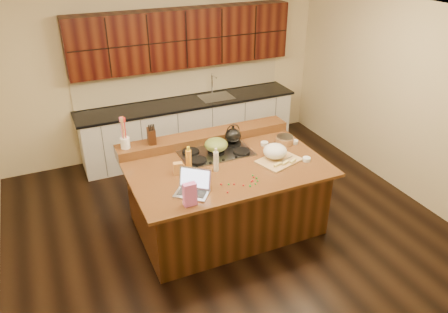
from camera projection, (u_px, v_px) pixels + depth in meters
name	position (u px, v px, depth m)	size (l,w,h in m)	color
room	(226.00, 132.00, 5.18)	(5.52, 5.02, 2.72)	black
island	(226.00, 195.00, 5.60)	(2.40, 1.60, 0.92)	black
back_ledge	(205.00, 137.00, 5.92)	(2.40, 0.30, 0.12)	black
cooktop	(216.00, 153.00, 5.62)	(0.92, 0.52, 0.05)	gray
back_counter	(187.00, 98.00, 7.26)	(3.70, 0.66, 2.40)	silver
kettle	(233.00, 136.00, 5.77)	(0.22, 0.22, 0.19)	black
green_bowl	(216.00, 145.00, 5.57)	(0.30, 0.30, 0.17)	#5C6E2C
laptop	(193.00, 186.00, 4.80)	(0.46, 0.45, 0.25)	#B7B7BC
oil_bottle	(189.00, 161.00, 5.18)	(0.07, 0.07, 0.27)	orange
vinegar_bottle	(216.00, 162.00, 5.18)	(0.06, 0.06, 0.25)	silver
wooden_tray	(276.00, 153.00, 5.44)	(0.60, 0.51, 0.21)	tan
ramekin_a	(307.00, 159.00, 5.45)	(0.10, 0.10, 0.04)	white
ramekin_b	(294.00, 142.00, 5.88)	(0.10, 0.10, 0.04)	white
ramekin_c	(264.00, 144.00, 5.84)	(0.10, 0.10, 0.04)	white
strainer_bowl	(285.00, 141.00, 5.87)	(0.24, 0.24, 0.09)	#996B3F
kitchen_timer	(283.00, 164.00, 5.32)	(0.08, 0.08, 0.07)	silver
pink_bag	(190.00, 194.00, 4.54)	(0.14, 0.07, 0.26)	#E069BF
candy_plate	(191.00, 194.00, 4.77)	(0.18, 0.18, 0.01)	white
package_box	(178.00, 168.00, 5.14)	(0.11, 0.07, 0.15)	#C68846
utensil_crock	(125.00, 143.00, 5.48)	(0.12, 0.12, 0.14)	white
knife_block	(151.00, 136.00, 5.59)	(0.10, 0.16, 0.20)	black
gumdrop_0	(221.00, 184.00, 4.95)	(0.02, 0.02, 0.02)	red
gumdrop_1	(229.00, 184.00, 4.95)	(0.02, 0.02, 0.02)	#198C26
gumdrop_2	(253.00, 180.00, 5.02)	(0.02, 0.02, 0.02)	red
gumdrop_3	(258.00, 181.00, 5.01)	(0.02, 0.02, 0.02)	#198C26
gumdrop_4	(254.00, 177.00, 5.08)	(0.02, 0.02, 0.02)	red
gumdrop_5	(250.00, 186.00, 4.91)	(0.02, 0.02, 0.02)	#198C26
gumdrop_6	(243.00, 185.00, 4.93)	(0.02, 0.02, 0.02)	red
gumdrop_7	(257.00, 178.00, 5.07)	(0.02, 0.02, 0.02)	#198C26
gumdrop_8	(252.00, 181.00, 5.00)	(0.02, 0.02, 0.02)	red
gumdrop_9	(253.00, 175.00, 5.12)	(0.02, 0.02, 0.02)	#198C26
gumdrop_10	(228.00, 192.00, 4.80)	(0.02, 0.02, 0.02)	red
gumdrop_11	(255.00, 184.00, 4.96)	(0.02, 0.02, 0.02)	#198C26
gumdrop_12	(234.00, 184.00, 4.95)	(0.02, 0.02, 0.02)	red
gumdrop_13	(250.00, 185.00, 4.92)	(0.02, 0.02, 0.02)	#198C26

